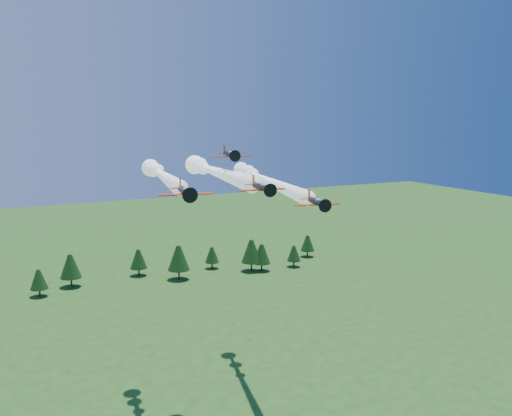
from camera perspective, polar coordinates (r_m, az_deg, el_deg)
name	(u,v)px	position (r m, az deg, el deg)	size (l,w,h in m)	color
plane_lead	(213,171)	(99.78, -4.30, 3.73)	(9.62, 42.55, 3.70)	black
plane_left	(162,175)	(109.83, -9.43, 3.31)	(12.52, 45.15, 3.70)	black
plane_right	(264,179)	(120.14, 0.80, 2.87)	(17.29, 57.60, 3.70)	black
plane_slot	(229,155)	(91.40, -2.68, 5.36)	(6.56, 7.16, 2.29)	black
treeline	(113,266)	(197.50, -14.11, -5.68)	(174.28, 20.39, 11.98)	#382314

